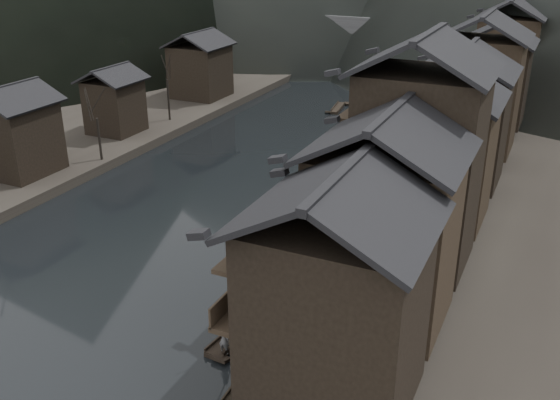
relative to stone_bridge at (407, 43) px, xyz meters
The scene contains 12 objects.
water 72.18m from the stone_bridge, 90.00° to the right, with size 300.00×300.00×0.00m, color black.
left_bank 47.64m from the stone_bridge, 137.56° to the right, with size 40.00×200.00×1.20m, color #2D2823.
stilt_houses 55.79m from the stone_bridge, 71.90° to the right, with size 9.00×67.60×16.94m.
left_houses 55.79m from the stone_bridge, 111.56° to the right, with size 8.10×53.20×8.73m.
bare_trees 66.43m from the stone_bridge, 104.83° to the right, with size 3.89×42.98×7.78m.
moored_sampans 59.89m from the stone_bridge, 78.30° to the right, with size 3.14×48.94×0.47m.
midriver_boats 32.07m from the stone_bridge, 89.95° to the right, with size 7.63×19.39×0.44m.
stone_bridge is the anchor object (origin of this frame).
hero_sampan 75.75m from the stone_bridge, 82.67° to the right, with size 1.67×5.60×0.44m.
cargo_heap 75.46m from the stone_bridge, 82.67° to the right, with size 1.22×1.60×0.73m, color black.
boatman 77.62m from the stone_bridge, 82.71° to the right, with size 0.63×0.41×1.73m, color #5C5C5F.
bamboo_pole 77.56m from the stone_bridge, 82.56° to the right, with size 0.06×0.06×4.32m, color #8C7A51.
Camera 1 is at (24.70, -29.38, 21.92)m, focal length 40.00 mm.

